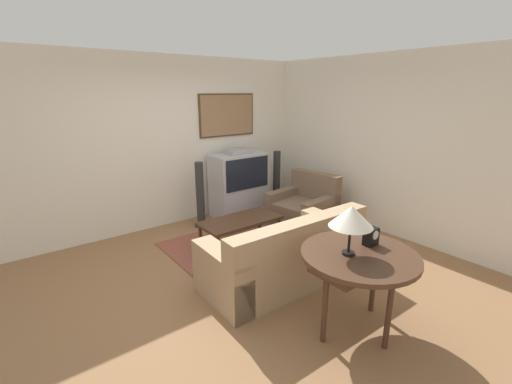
# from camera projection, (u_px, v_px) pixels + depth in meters

# --- Properties ---
(ground_plane) EXTENTS (12.00, 12.00, 0.00)m
(ground_plane) POSITION_uv_depth(u_px,v_px,m) (238.00, 275.00, 4.18)
(ground_plane) COLOR #8E6642
(wall_back) EXTENTS (12.00, 0.10, 2.70)m
(wall_back) POSITION_uv_depth(u_px,v_px,m) (161.00, 144.00, 5.41)
(wall_back) COLOR silver
(wall_back) RESTS_ON ground_plane
(wall_right) EXTENTS (0.06, 12.00, 2.70)m
(wall_right) POSITION_uv_depth(u_px,v_px,m) (375.00, 145.00, 5.34)
(wall_right) COLOR silver
(wall_right) RESTS_ON ground_plane
(area_rug) EXTENTS (2.08, 1.51, 0.01)m
(area_rug) POSITION_uv_depth(u_px,v_px,m) (242.00, 243.00, 5.05)
(area_rug) COLOR brown
(area_rug) RESTS_ON ground_plane
(tv) EXTENTS (0.97, 0.53, 1.20)m
(tv) POSITION_uv_depth(u_px,v_px,m) (239.00, 184.00, 6.07)
(tv) COLOR #B7B7BC
(tv) RESTS_ON ground_plane
(couch) EXTENTS (1.90, 0.91, 0.84)m
(couch) POSITION_uv_depth(u_px,v_px,m) (285.00, 257.00, 3.97)
(couch) COLOR tan
(couch) RESTS_ON ground_plane
(armchair) EXTENTS (0.98, 1.02, 0.84)m
(armchair) POSITION_uv_depth(u_px,v_px,m) (304.00, 208.00, 5.69)
(armchair) COLOR brown
(armchair) RESTS_ON ground_plane
(coffee_table) EXTENTS (1.14, 0.55, 0.42)m
(coffee_table) POSITION_uv_depth(u_px,v_px,m) (241.00, 222.00, 4.82)
(coffee_table) COLOR #472D1E
(coffee_table) RESTS_ON ground_plane
(console_table) EXTENTS (1.04, 1.04, 0.78)m
(console_table) POSITION_uv_depth(u_px,v_px,m) (359.00, 260.00, 3.04)
(console_table) COLOR #472D1E
(console_table) RESTS_ON ground_plane
(table_lamp) EXTENTS (0.38, 0.38, 0.45)m
(table_lamp) POSITION_uv_depth(u_px,v_px,m) (351.00, 217.00, 2.90)
(table_lamp) COLOR black
(table_lamp) RESTS_ON console_table
(mantel_clock) EXTENTS (0.14, 0.10, 0.16)m
(mantel_clock) POSITION_uv_depth(u_px,v_px,m) (371.00, 236.00, 3.17)
(mantel_clock) COLOR black
(mantel_clock) RESTS_ON console_table
(speaker_tower_left) EXTENTS (0.23, 0.23, 1.08)m
(speaker_tower_left) POSITION_uv_depth(u_px,v_px,m) (200.00, 196.00, 5.55)
(speaker_tower_left) COLOR black
(speaker_tower_left) RESTS_ON ground_plane
(speaker_tower_right) EXTENTS (0.23, 0.23, 1.08)m
(speaker_tower_right) POSITION_uv_depth(u_px,v_px,m) (277.00, 181.00, 6.52)
(speaker_tower_right) COLOR black
(speaker_tower_right) RESTS_ON ground_plane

